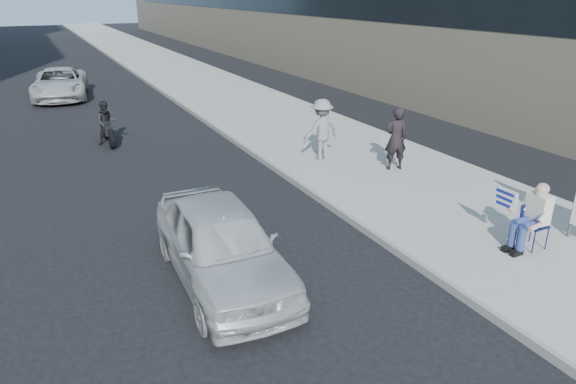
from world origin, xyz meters
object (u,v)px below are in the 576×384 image
seated_protester (531,213)px  jogger (322,129)px  white_sedan_near (221,244)px  white_sedan_far (60,84)px  pedestrian_woman (396,139)px  motorcycle (107,125)px

seated_protester → jogger: 6.64m
white_sedan_near → seated_protester: bearing=-15.7°
white_sedan_far → white_sedan_near: bearing=-78.6°
seated_protester → jogger: size_ratio=0.75×
jogger → white_sedan_far: (-6.00, 13.95, -0.34)m
seated_protester → white_sedan_far: bearing=108.0°
white_sedan_near → white_sedan_far: bearing=95.5°
jogger → white_sedan_near: 6.84m
pedestrian_woman → white_sedan_far: 17.28m
pedestrian_woman → motorcycle: pedestrian_woman is taller
jogger → white_sedan_far: size_ratio=0.35×
pedestrian_woman → motorcycle: size_ratio=0.84×
white_sedan_near → white_sedan_far: (-1.20, 18.81, -0.02)m
motorcycle → pedestrian_woman: bearing=-44.7°
jogger → seated_protester: bearing=91.0°
seated_protester → pedestrian_woman: (0.65, 4.91, 0.14)m
jogger → white_sedan_near: bearing=40.5°
jogger → pedestrian_woman: size_ratio=1.02×
pedestrian_woman → white_sedan_near: 6.91m
seated_protester → white_sedan_near: (-5.48, 1.74, -0.17)m
pedestrian_woman → white_sedan_near: size_ratio=0.41×
white_sedan_near → motorcycle: 9.82m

